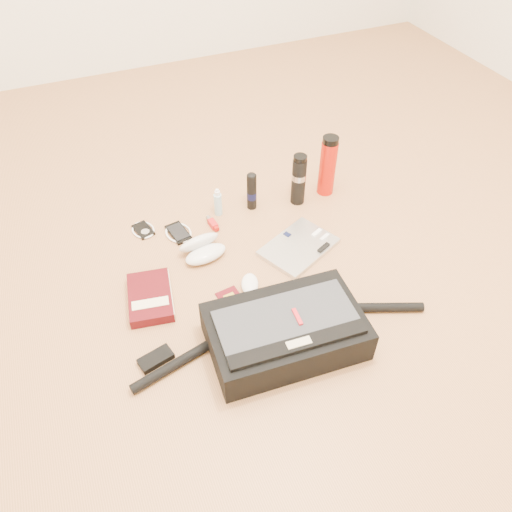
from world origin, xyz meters
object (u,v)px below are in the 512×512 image
Objects in this scene: thermos_black at (299,179)px; book at (151,297)px; laptop at (299,247)px; thermos_red at (328,166)px; messenger_bag at (285,331)px.

book is at bearing -157.07° from thermos_black.
laptop is 0.60m from book.
laptop is 1.36× the size of book.
thermos_red is (0.27, 0.28, 0.13)m from laptop.
thermos_red reaches higher than thermos_black.
thermos_black is at bearing 40.54° from laptop.
book is at bearing 140.04° from messenger_bag.
messenger_bag is at bearing -147.08° from laptop.
thermos_red reaches higher than messenger_bag.
messenger_bag reaches higher than book.
thermos_red is at bearing 22.16° from laptop.
thermos_red reaches higher than laptop.
thermos_black is (0.13, 0.27, 0.11)m from laptop.
book is 1.08× the size of thermos_black.
thermos_red is (0.51, 0.67, 0.07)m from messenger_bag.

